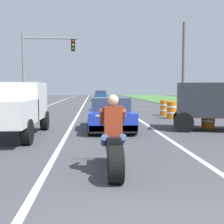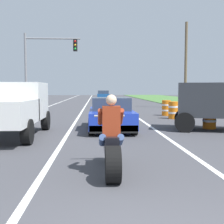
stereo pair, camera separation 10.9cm
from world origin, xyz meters
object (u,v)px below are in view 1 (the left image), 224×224
at_px(construction_barrel_far, 164,108).
at_px(distant_car_far_ahead, 100,95).
at_px(motorcycle_with_rider, 113,145).
at_px(construction_barrel_nearest, 208,117).
at_px(pickup_truck_left_lane_white, 12,106).
at_px(traffic_light_mast_near, 40,60).
at_px(construction_barrel_mid, 172,110).
at_px(sports_car_blue, 110,115).

distance_m(construction_barrel_far, distant_car_far_ahead, 25.16).
bearing_deg(construction_barrel_far, motorcycle_with_rider, -108.16).
relative_size(motorcycle_with_rider, construction_barrel_nearest, 2.21).
distance_m(pickup_truck_left_lane_white, traffic_light_mast_near, 12.78).
xyz_separation_m(traffic_light_mast_near, distant_car_far_ahead, (5.16, 20.53, -3.20)).
height_order(motorcycle_with_rider, traffic_light_mast_near, traffic_light_mast_near).
xyz_separation_m(traffic_light_mast_near, construction_barrel_mid, (8.59, -6.39, -3.47)).
relative_size(pickup_truck_left_lane_white, traffic_light_mast_near, 0.80).
xyz_separation_m(pickup_truck_left_lane_white, construction_barrel_mid, (7.49, 6.01, -0.60)).
xyz_separation_m(construction_barrel_nearest, construction_barrel_mid, (-0.46, 4.30, 0.00)).
bearing_deg(distant_car_far_ahead, construction_barrel_nearest, -82.90).
height_order(pickup_truck_left_lane_white, construction_barrel_nearest, pickup_truck_left_lane_white).
height_order(construction_barrel_mid, distant_car_far_ahead, distant_car_far_ahead).
relative_size(sports_car_blue, construction_barrel_far, 4.30).
xyz_separation_m(construction_barrel_mid, construction_barrel_far, (0.07, 2.00, 0.00)).
xyz_separation_m(construction_barrel_nearest, distant_car_far_ahead, (-3.89, 31.22, 0.27)).
bearing_deg(pickup_truck_left_lane_white, construction_barrel_far, 46.69).
bearing_deg(pickup_truck_left_lane_white, motorcycle_with_rider, -55.97).
distance_m(construction_barrel_mid, distant_car_far_ahead, 27.13).
relative_size(sports_car_blue, distant_car_far_ahead, 1.08).
height_order(pickup_truck_left_lane_white, construction_barrel_far, pickup_truck_left_lane_white).
height_order(traffic_light_mast_near, construction_barrel_nearest, traffic_light_mast_near).
distance_m(motorcycle_with_rider, construction_barrel_nearest, 8.09).
bearing_deg(motorcycle_with_rider, traffic_light_mast_near, 104.30).
relative_size(sports_car_blue, construction_barrel_mid, 4.30).
height_order(construction_barrel_nearest, construction_barrel_far, same).
height_order(construction_barrel_nearest, construction_barrel_mid, same).
height_order(pickup_truck_left_lane_white, construction_barrel_mid, pickup_truck_left_lane_white).
relative_size(pickup_truck_left_lane_white, construction_barrel_nearest, 4.80).
bearing_deg(motorcycle_with_rider, sports_car_blue, 87.19).
xyz_separation_m(pickup_truck_left_lane_white, traffic_light_mast_near, (-1.10, 12.40, 2.87)).
distance_m(motorcycle_with_rider, construction_barrel_far, 13.61).
relative_size(construction_barrel_mid, construction_barrel_far, 1.00).
bearing_deg(traffic_light_mast_near, distant_car_far_ahead, 75.88).
bearing_deg(construction_barrel_mid, construction_barrel_far, 88.05).
distance_m(traffic_light_mast_near, distant_car_far_ahead, 21.41).
bearing_deg(motorcycle_with_rider, pickup_truck_left_lane_white, 124.03).
distance_m(motorcycle_with_rider, pickup_truck_left_lane_white, 5.95).
xyz_separation_m(pickup_truck_left_lane_white, construction_barrel_far, (7.56, 8.02, -0.60)).
xyz_separation_m(construction_barrel_nearest, construction_barrel_far, (-0.39, 6.30, 0.00)).
xyz_separation_m(sports_car_blue, construction_barrel_nearest, (4.31, 0.05, -0.13)).
height_order(sports_car_blue, construction_barrel_nearest, sports_car_blue).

